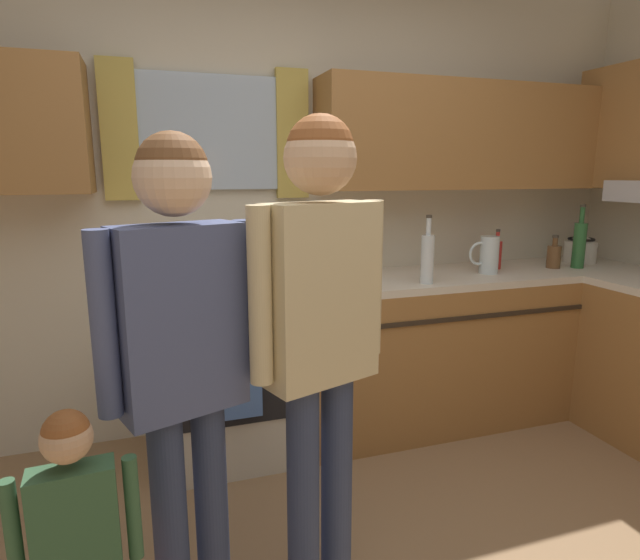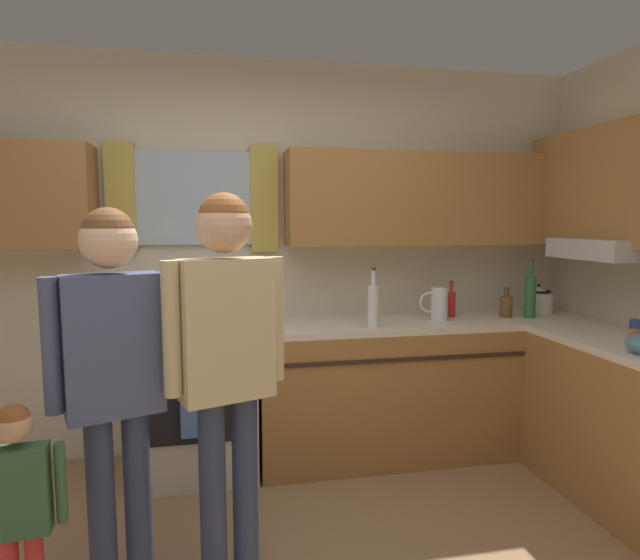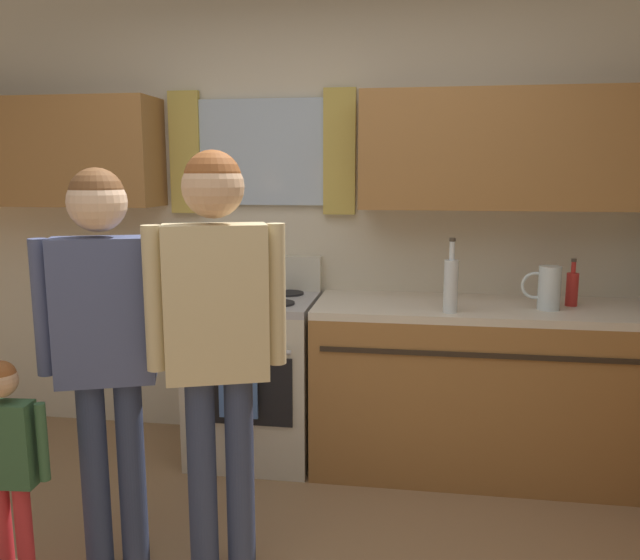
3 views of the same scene
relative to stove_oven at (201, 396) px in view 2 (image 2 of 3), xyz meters
The scene contains 14 objects.
back_wall_unit 1.08m from the stove_oven, 38.02° to the left, with size 4.60×0.42×2.60m.
kitchen_counter_run 1.85m from the stove_oven, 12.31° to the right, with size 2.27×2.03×0.90m.
stove_oven is the anchor object (origin of this frame).
bottle_squat_brown 2.09m from the stove_oven, ahead, with size 0.08×0.08×0.21m.
bottle_sauce_red 1.75m from the stove_oven, ahead, with size 0.06×0.06×0.25m.
bottle_tall_clear 1.21m from the stove_oven, 11.15° to the right, with size 0.07×0.07×0.37m.
bottle_wine_green 2.25m from the stove_oven, ahead, with size 0.08×0.08×0.39m.
mug_cobalt_blue 2.60m from the stove_oven, 15.74° to the right, with size 0.11×0.07×0.08m.
cup_terracotta 2.49m from the stove_oven, 21.76° to the right, with size 0.11×0.07×0.08m.
stovetop_kettle 2.40m from the stove_oven, ahead, with size 0.27×0.20×0.21m.
water_pitcher 1.62m from the stove_oven, ahead, with size 0.19×0.11×0.22m.
adult_holding_child 1.27m from the stove_oven, 104.61° to the right, with size 0.47×0.27×1.60m.
adult_in_plaid 1.25m from the stove_oven, 82.54° to the right, with size 0.49×0.27×1.66m.
small_child 1.46m from the stove_oven, 113.81° to the right, with size 0.31×0.12×0.92m.
Camera 2 is at (-0.22, -1.70, 1.54)m, focal length 29.58 mm.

